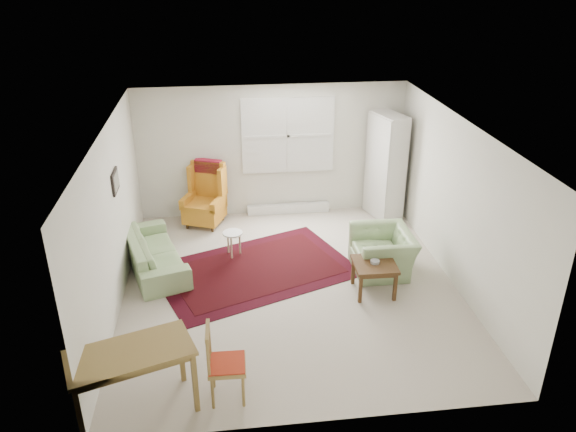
{
  "coord_description": "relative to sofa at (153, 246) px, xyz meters",
  "views": [
    {
      "loc": [
        -0.93,
        -7.25,
        4.63
      ],
      "look_at": [
        0.0,
        0.3,
        1.05
      ],
      "focal_mm": 35.0,
      "sensor_mm": 36.0,
      "label": 1
    }
  ],
  "objects": [
    {
      "name": "coffee_table",
      "position": [
        3.31,
        -1.14,
        -0.14
      ],
      "size": [
        0.63,
        0.63,
        0.5
      ],
      "primitive_type": null,
      "rotation": [
        0.0,
        0.0,
        -0.03
      ],
      "color": "#482D16",
      "rests_on": "ground"
    },
    {
      "name": "desk_chair",
      "position": [
        1.1,
        -3.08,
        0.09
      ],
      "size": [
        0.43,
        0.43,
        0.96
      ],
      "primitive_type": null,
      "rotation": [
        0.0,
        0.0,
        1.54
      ],
      "color": "olive",
      "rests_on": "ground"
    },
    {
      "name": "cabinet",
      "position": [
        4.2,
        1.51,
        0.61
      ],
      "size": [
        0.63,
        0.89,
        2.0
      ],
      "primitive_type": null,
      "rotation": [
        0.0,
        0.0,
        0.29
      ],
      "color": "silver",
      "rests_on": "ground"
    },
    {
      "name": "rug",
      "position": [
        1.6,
        -0.3,
        -0.37
      ],
      "size": [
        3.51,
        2.9,
        0.03
      ],
      "primitive_type": null,
      "rotation": [
        0.0,
        0.0,
        0.37
      ],
      "color": "black",
      "rests_on": "ground"
    },
    {
      "name": "stool",
      "position": [
        1.27,
        0.24,
        -0.17
      ],
      "size": [
        0.4,
        0.4,
        0.44
      ],
      "primitive_type": null,
      "rotation": [
        0.0,
        0.0,
        0.24
      ],
      "color": "white",
      "rests_on": "ground"
    },
    {
      "name": "desk",
      "position": [
        0.09,
        -3.19,
        0.03
      ],
      "size": [
        1.45,
        1.04,
        0.83
      ],
      "primitive_type": null,
      "rotation": [
        0.0,
        0.0,
        0.33
      ],
      "color": "olive",
      "rests_on": "ground"
    },
    {
      "name": "armchair",
      "position": [
        3.62,
        -0.53,
        0.01
      ],
      "size": [
        0.9,
        1.03,
        0.8
      ],
      "primitive_type": "imported",
      "rotation": [
        0.0,
        0.0,
        -1.57
      ],
      "color": "#84A16B",
      "rests_on": "ground"
    },
    {
      "name": "wingback_chair",
      "position": [
        0.79,
        1.51,
        0.2
      ],
      "size": [
        0.9,
        0.92,
        1.18
      ],
      "primitive_type": null,
      "rotation": [
        0.0,
        0.0,
        -0.39
      ],
      "color": "#C57D1E",
      "rests_on": "ground"
    },
    {
      "name": "room",
      "position": [
        2.12,
        -0.63,
        0.87
      ],
      "size": [
        5.04,
        5.54,
        2.51
      ],
      "color": "#BBAF9F",
      "rests_on": "ground"
    },
    {
      "name": "sofa",
      "position": [
        0.0,
        0.0,
        0.0
      ],
      "size": [
        1.28,
        2.05,
        0.77
      ],
      "primitive_type": "imported",
      "rotation": [
        0.0,
        0.0,
        1.87
      ],
      "color": "#84A16B",
      "rests_on": "ground"
    }
  ]
}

